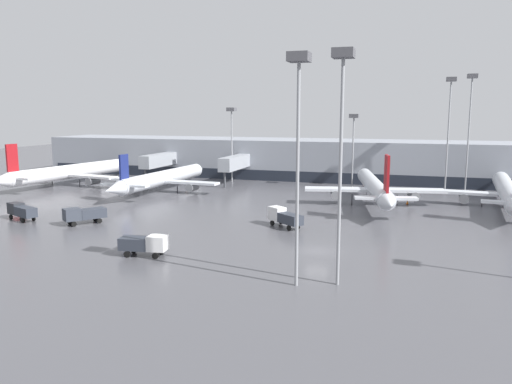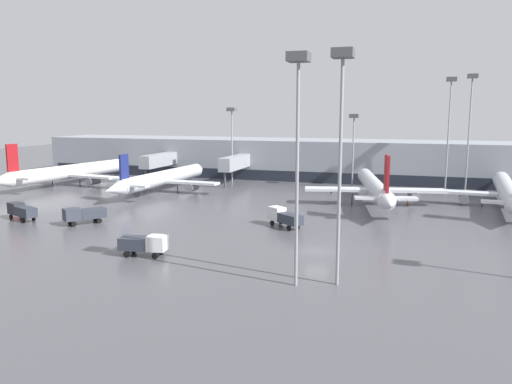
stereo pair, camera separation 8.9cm
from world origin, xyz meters
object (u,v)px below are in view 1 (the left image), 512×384
at_px(traffic_cone_1, 407,202).
at_px(apron_light_mast_0, 232,123).
at_px(service_truck_1, 22,211).
at_px(apron_light_mast_4, 354,128).
at_px(parked_jet_2, 374,187).
at_px(apron_light_mast_2, 298,107).
at_px(parked_jet_3, 68,172).
at_px(traffic_cone_4, 187,187).
at_px(apron_light_mast_7, 450,104).
at_px(apron_light_mast_6, 471,102).
at_px(service_truck_2, 284,217).
at_px(apron_light_mast_3, 342,104).
at_px(parked_jet_4, 508,192).
at_px(service_truck_0, 144,244).
at_px(service_truck_3, 84,214).
at_px(parked_jet_1, 162,179).

height_order(traffic_cone_1, apron_light_mast_0, apron_light_mast_0).
xyz_separation_m(service_truck_1, apron_light_mast_4, (41.48, 45.12, 10.74)).
bearing_deg(parked_jet_2, apron_light_mast_2, 163.90).
xyz_separation_m(traffic_cone_1, apron_light_mast_2, (-8.81, -44.78, 15.41)).
distance_m(parked_jet_3, apron_light_mast_0, 36.43).
xyz_separation_m(traffic_cone_4, apron_light_mast_7, (50.05, 10.45, 16.52)).
bearing_deg(service_truck_1, apron_light_mast_6, -121.99).
distance_m(service_truck_2, apron_light_mast_7, 46.96).
relative_size(parked_jet_2, service_truck_2, 6.46).
distance_m(apron_light_mast_0, apron_light_mast_3, 68.17).
xyz_separation_m(parked_jet_2, apron_light_mast_6, (15.82, 19.39, 14.23)).
height_order(parked_jet_2, parked_jet_4, parked_jet_4).
bearing_deg(apron_light_mast_7, apron_light_mast_6, 22.09).
distance_m(parked_jet_3, apron_light_mast_3, 79.10).
xyz_separation_m(service_truck_0, service_truck_3, (-16.06, 11.41, 0.02)).
relative_size(service_truck_3, apron_light_mast_2, 0.28).
bearing_deg(parked_jet_1, apron_light_mast_4, -63.16).
distance_m(service_truck_1, service_truck_3, 10.08).
bearing_deg(apron_light_mast_2, apron_light_mast_3, 21.58).
relative_size(apron_light_mast_3, apron_light_mast_7, 0.94).
bearing_deg(parked_jet_4, apron_light_mast_3, 159.95).
bearing_deg(traffic_cone_4, apron_light_mast_7, 11.79).
xyz_separation_m(parked_jet_1, service_truck_0, (19.46, -40.20, -1.22)).
bearing_deg(service_truck_2, apron_light_mast_0, -23.25).
bearing_deg(apron_light_mast_6, service_truck_1, -143.28).
bearing_deg(apron_light_mast_2, service_truck_3, 155.30).
bearing_deg(service_truck_3, apron_light_mast_4, -179.62).
height_order(parked_jet_3, apron_light_mast_7, apron_light_mast_7).
xyz_separation_m(parked_jet_2, apron_light_mast_2, (-3.45, -42.49, 12.75)).
height_order(service_truck_1, apron_light_mast_0, apron_light_mast_0).
relative_size(parked_jet_2, apron_light_mast_0, 2.22).
distance_m(traffic_cone_1, apron_light_mast_7, 23.65).
distance_m(traffic_cone_1, apron_light_mast_3, 46.44).
relative_size(apron_light_mast_4, apron_light_mast_6, 0.67).
relative_size(parked_jet_4, service_truck_3, 6.76).
height_order(parked_jet_1, traffic_cone_1, parked_jet_1).
xyz_separation_m(parked_jet_4, service_truck_0, (-41.93, -42.60, -1.22)).
bearing_deg(service_truck_3, apron_light_mast_2, 100.93).
distance_m(parked_jet_4, apron_light_mast_4, 31.20).
bearing_deg(service_truck_2, parked_jet_3, 13.13).
height_order(apron_light_mast_2, apron_light_mast_4, apron_light_mast_2).
distance_m(parked_jet_1, service_truck_2, 37.68).
distance_m(service_truck_1, apron_light_mast_3, 51.26).
relative_size(service_truck_2, apron_light_mast_3, 0.27).
distance_m(parked_jet_2, parked_jet_3, 63.91).
bearing_deg(traffic_cone_1, apron_light_mast_0, 156.28).
relative_size(apron_light_mast_3, apron_light_mast_4, 1.37).
xyz_separation_m(parked_jet_2, parked_jet_4, (20.83, 4.20, -0.42)).
relative_size(parked_jet_4, service_truck_1, 6.39).
xyz_separation_m(service_truck_1, apron_light_mast_3, (47.25, -13.48, 14.60)).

